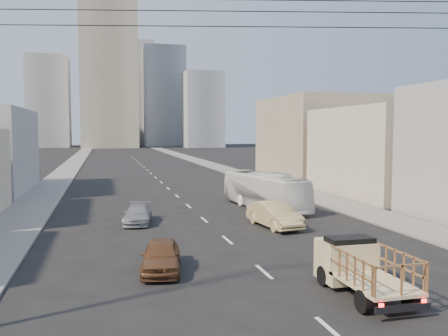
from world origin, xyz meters
name	(u,v)px	position (x,y,z in m)	size (l,w,h in m)	color
sidewalk_left	(70,167)	(-11.75, 70.00, 0.06)	(3.50, 180.00, 0.12)	slate
sidewalk_right	(211,165)	(11.75, 70.00, 0.06)	(3.50, 180.00, 0.12)	slate
lane_dashes	(153,175)	(0.00, 53.00, 0.01)	(0.15, 104.00, 0.01)	silver
flatbed_pickup	(361,264)	(2.45, 4.55, 1.09)	(1.95, 4.41, 1.90)	beige
city_bus	(264,191)	(5.35, 23.38, 1.38)	(2.32, 9.91, 2.76)	white
sedan_brown	(161,256)	(-4.13, 9.11, 0.66)	(1.56, 3.89, 1.32)	brown
sedan_tan	(274,215)	(3.63, 16.59, 0.77)	(1.63, 4.68, 1.54)	tan
sedan_grey	(138,214)	(-4.35, 19.85, 0.58)	(1.63, 4.01, 1.16)	gray
overhead_wires	(346,13)	(0.00, 1.50, 8.97)	(23.01, 5.02, 0.72)	black
bldg_right_mid	(394,151)	(19.50, 28.00, 4.00)	(11.00, 14.00, 8.00)	#C2B39D
bldg_right_far	(321,138)	(20.00, 44.00, 5.00)	(12.00, 16.00, 10.00)	gray
high_rise_tower	(109,65)	(-4.00, 170.00, 30.00)	(20.00, 20.00, 60.00)	tan
midrise_ne	(164,97)	(18.00, 185.00, 20.00)	(16.00, 16.00, 40.00)	gray
midrise_nw	(49,102)	(-26.00, 180.00, 17.00)	(15.00, 15.00, 34.00)	gray
midrise_back	(132,94)	(6.00, 200.00, 22.00)	(18.00, 18.00, 44.00)	#99999C
midrise_east	(203,110)	(30.00, 165.00, 14.00)	(14.00, 14.00, 28.00)	gray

